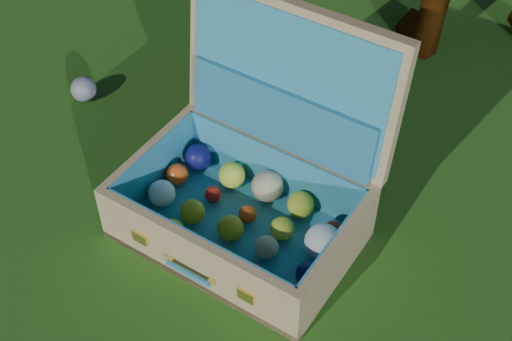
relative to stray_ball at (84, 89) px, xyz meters
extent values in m
plane|color=#215114|center=(0.53, -0.10, -0.04)|extent=(60.00, 60.00, 0.00)
sphere|color=#395F95|center=(0.00, 0.00, 0.00)|extent=(0.07, 0.07, 0.07)
cube|color=tan|center=(0.63, -0.15, -0.03)|extent=(0.52, 0.36, 0.02)
cube|color=tan|center=(0.64, -0.31, 0.04)|extent=(0.51, 0.04, 0.15)
cube|color=tan|center=(0.63, 0.01, 0.04)|extent=(0.51, 0.04, 0.15)
cube|color=tan|center=(0.39, -0.16, 0.04)|extent=(0.03, 0.30, 0.15)
cube|color=tan|center=(0.88, -0.14, 0.04)|extent=(0.03, 0.30, 0.15)
cube|color=teal|center=(0.63, -0.15, -0.01)|extent=(0.48, 0.32, 0.01)
cube|color=teal|center=(0.64, -0.30, 0.05)|extent=(0.47, 0.02, 0.13)
cube|color=teal|center=(0.63, 0.00, 0.05)|extent=(0.47, 0.02, 0.13)
cube|color=teal|center=(0.40, -0.16, 0.05)|extent=(0.02, 0.30, 0.13)
cube|color=teal|center=(0.87, -0.14, 0.05)|extent=(0.02, 0.30, 0.13)
cube|color=tan|center=(0.62, 0.06, 0.29)|extent=(0.51, 0.09, 0.34)
cube|color=teal|center=(0.63, 0.04, 0.29)|extent=(0.48, 0.06, 0.30)
cube|color=teal|center=(0.63, 0.02, 0.19)|extent=(0.46, 0.05, 0.14)
cube|color=#F2C659|center=(0.50, -0.33, 0.04)|extent=(0.04, 0.01, 0.03)
cube|color=#F2C659|center=(0.77, -0.32, 0.04)|extent=(0.04, 0.01, 0.03)
cylinder|color=teal|center=(0.64, -0.34, 0.03)|extent=(0.11, 0.02, 0.01)
cube|color=#F2C659|center=(0.59, -0.33, 0.03)|extent=(0.01, 0.02, 0.01)
cube|color=#F2C659|center=(0.69, -0.33, 0.03)|extent=(0.01, 0.02, 0.01)
sphere|color=#DDE838|center=(0.44, -0.27, 0.02)|extent=(0.05, 0.05, 0.05)
sphere|color=#DDE838|center=(0.53, -0.26, 0.02)|extent=(0.06, 0.06, 0.06)
sphere|color=#DDE838|center=(0.64, -0.26, 0.01)|extent=(0.05, 0.05, 0.05)
sphere|color=#EA4D13|center=(0.74, -0.26, 0.02)|extent=(0.05, 0.05, 0.05)
sphere|color=white|center=(0.83, -0.26, 0.01)|extent=(0.05, 0.05, 0.05)
sphere|color=white|center=(0.44, -0.19, 0.02)|extent=(0.06, 0.06, 0.06)
sphere|color=#B2A817|center=(0.53, -0.19, 0.02)|extent=(0.06, 0.06, 0.06)
sphere|color=#B2A817|center=(0.63, -0.18, 0.02)|extent=(0.06, 0.06, 0.06)
sphere|color=#C8C08D|center=(0.73, -0.18, 0.02)|extent=(0.05, 0.05, 0.05)
sphere|color=#0F0F4E|center=(0.84, -0.19, 0.02)|extent=(0.05, 0.05, 0.05)
sphere|color=#EA4D13|center=(0.43, -0.12, 0.02)|extent=(0.05, 0.05, 0.05)
sphere|color=red|center=(0.53, -0.11, 0.01)|extent=(0.04, 0.04, 0.04)
sphere|color=#EA4D13|center=(0.63, -0.12, 0.01)|extent=(0.04, 0.04, 0.04)
sphere|color=#DDE838|center=(0.72, -0.11, 0.02)|extent=(0.05, 0.05, 0.05)
sphere|color=white|center=(0.82, -0.10, 0.03)|extent=(0.08, 0.08, 0.08)
sphere|color=#0F0F4E|center=(0.43, -0.05, 0.02)|extent=(0.07, 0.07, 0.07)
sphere|color=#DDE838|center=(0.54, -0.05, 0.02)|extent=(0.06, 0.06, 0.06)
sphere|color=#C8C08D|center=(0.63, -0.03, 0.03)|extent=(0.08, 0.08, 0.08)
sphere|color=#DDE838|center=(0.72, -0.03, 0.02)|extent=(0.06, 0.06, 0.06)
sphere|color=red|center=(0.82, -0.04, 0.01)|extent=(0.04, 0.04, 0.04)
camera|label=1|loc=(1.26, -0.98, 1.23)|focal=50.00mm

